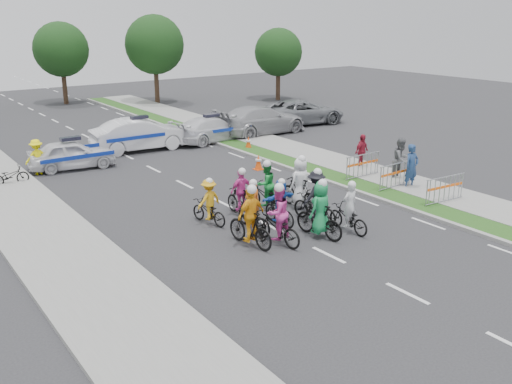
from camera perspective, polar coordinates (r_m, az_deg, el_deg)
ground at (r=17.31m, az=7.28°, el=-6.28°), size 90.00×90.00×0.00m
curb_right at (r=24.00m, az=8.26°, el=0.68°), size 0.20×60.00×0.12m
grass_strip at (r=24.48m, az=9.45°, el=0.94°), size 1.20×60.00×0.11m
sidewalk_right at (r=25.73m, az=12.31°, el=1.62°), size 2.40×60.00×0.13m
sidewalk_left at (r=18.45m, az=-19.11°, el=-5.40°), size 3.00×60.00×0.13m
rider_0 at (r=18.99m, az=9.23°, el=-2.26°), size 0.61×1.74×1.78m
rider_1 at (r=18.34m, az=6.40°, el=-2.28°), size 0.90×1.94×1.98m
rider_2 at (r=17.75m, az=2.13°, el=-2.95°), size 0.93×2.04×2.01m
rider_3 at (r=17.55m, az=-0.56°, el=-3.08°), size 1.06×1.97×2.02m
rider_4 at (r=19.63m, az=5.93°, el=-0.95°), size 1.15×1.99×1.96m
rider_5 at (r=19.35m, az=2.41°, el=-1.29°), size 1.33×1.59×1.66m
rider_6 at (r=18.98m, az=-0.43°, el=-2.06°), size 0.71×1.76×1.76m
rider_7 at (r=20.96m, az=4.39°, el=0.40°), size 0.87×1.96×2.04m
rider_8 at (r=20.83m, az=0.96°, el=0.08°), size 0.84×1.90×1.89m
rider_9 at (r=20.20m, az=-1.51°, el=-0.52°), size 0.90×1.70×1.78m
rider_10 at (r=19.48m, az=-4.75°, el=-1.38°), size 1.00×1.71×1.66m
police_car_0 at (r=27.72m, az=-17.94°, el=3.59°), size 4.11×2.15×1.34m
police_car_1 at (r=30.54m, az=-11.49°, el=5.65°), size 5.20×2.23×1.67m
police_car_2 at (r=32.18m, az=-4.45°, el=6.29°), size 5.03×2.65×1.39m
civilian_sedan at (r=34.03m, az=0.50°, el=7.21°), size 5.89×2.63×1.68m
civilian_suv at (r=37.31m, az=4.61°, el=7.99°), size 5.98×3.44×1.57m
spectator_0 at (r=24.05m, az=15.29°, el=2.44°), size 0.70×0.48×1.87m
spectator_1 at (r=25.26m, az=14.28°, el=3.19°), size 1.02×0.86×1.84m
spectator_2 at (r=26.78m, az=10.52°, el=4.00°), size 1.01×0.58×1.62m
marshal_hiviz at (r=27.19m, az=-21.05°, el=3.28°), size 1.06×0.65×1.59m
barrier_0 at (r=22.50m, az=18.34°, el=0.13°), size 2.03×0.65×1.12m
barrier_1 at (r=23.90m, az=13.81°, el=1.52°), size 2.02×0.59×1.12m
barrier_2 at (r=25.11m, az=10.62°, el=2.50°), size 2.01×0.52×1.12m
cone_0 at (r=26.28m, az=0.25°, el=2.99°), size 0.40×0.40×0.70m
cone_1 at (r=30.27m, az=-0.76°, el=4.94°), size 0.40×0.40×0.70m
parked_bike at (r=25.98m, az=-23.40°, el=1.48°), size 1.53×0.54×0.80m
tree_1 at (r=46.11m, az=-10.11°, el=14.30°), size 4.55×4.55×6.82m
tree_2 at (r=47.46m, az=2.25°, el=13.78°), size 3.85×3.85×5.77m
tree_4 at (r=47.69m, az=-18.92°, el=13.33°), size 4.20×4.20×6.30m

